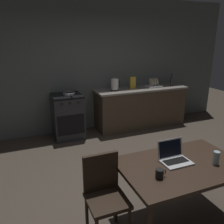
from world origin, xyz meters
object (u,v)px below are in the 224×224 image
(cereal_box, at_px, (133,83))
(dish_rack, at_px, (154,85))
(chair, at_px, (104,191))
(laptop, at_px, (174,158))
(dining_table, at_px, (181,169))
(electric_kettle, at_px, (115,85))
(frying_pan, at_px, (69,94))
(coffee_mug, at_px, (160,174))
(drinking_glass, at_px, (216,158))
(stove_oven, at_px, (68,116))
(bottle, at_px, (172,80))

(cereal_box, bearing_deg, dish_rack, -2.14)
(chair, distance_m, laptop, 0.85)
(dining_table, height_order, laptop, laptop)
(chair, xyz_separation_m, electric_kettle, (1.27, 2.72, 0.52))
(chair, distance_m, frying_pan, 2.74)
(coffee_mug, relative_size, drinking_glass, 0.80)
(electric_kettle, relative_size, coffee_mug, 2.23)
(laptop, bearing_deg, electric_kettle, 71.27)
(electric_kettle, relative_size, cereal_box, 0.99)
(dining_table, bearing_deg, stove_oven, 102.83)
(chair, xyz_separation_m, laptop, (0.81, -0.05, 0.25))
(dining_table, xyz_separation_m, cereal_box, (0.86, 2.88, 0.39))
(drinking_glass, distance_m, cereal_box, 3.07)
(stove_oven, distance_m, electric_kettle, 1.21)
(bottle, xyz_separation_m, drinking_glass, (-1.52, -2.94, -0.25))
(cereal_box, height_order, dish_rack, cereal_box)
(electric_kettle, relative_size, bottle, 0.93)
(bottle, height_order, drinking_glass, bottle)
(laptop, bearing_deg, dish_rack, 53.22)
(frying_pan, bearing_deg, dish_rack, 0.82)
(chair, relative_size, coffee_mug, 7.56)
(laptop, xyz_separation_m, drinking_glass, (0.38, -0.22, 0.03))
(laptop, xyz_separation_m, coffee_mug, (-0.33, -0.21, 0.00))
(chair, xyz_separation_m, drinking_glass, (1.19, -0.27, 0.27))
(stove_oven, distance_m, laptop, 2.85)
(stove_oven, bearing_deg, drinking_glass, -71.64)
(dish_rack, bearing_deg, drinking_glass, -109.41)
(stove_oven, relative_size, dining_table, 0.68)
(frying_pan, bearing_deg, electric_kettle, 1.62)
(stove_oven, distance_m, coffee_mug, 3.01)
(bottle, xyz_separation_m, frying_pan, (-2.46, 0.02, -0.11))
(stove_oven, height_order, bottle, bottle)
(drinking_glass, xyz_separation_m, dish_rack, (1.05, 2.99, 0.17))
(dining_table, bearing_deg, frying_pan, 101.97)
(drinking_glass, height_order, cereal_box, cereal_box)
(laptop, distance_m, frying_pan, 2.81)
(laptop, height_order, bottle, bottle)
(dining_table, xyz_separation_m, frying_pan, (-0.60, 2.83, 0.28))
(chair, bearing_deg, frying_pan, 99.96)
(coffee_mug, distance_m, dish_rack, 3.47)
(stove_oven, distance_m, dining_table, 2.93)
(chair, distance_m, cereal_box, 3.28)
(cereal_box, bearing_deg, bottle, -4.01)
(frying_pan, distance_m, coffee_mug, 2.97)
(frying_pan, bearing_deg, dining_table, -78.03)
(dining_table, height_order, dish_rack, dish_rack)
(bottle, relative_size, coffee_mug, 2.39)
(chair, relative_size, frying_pan, 2.14)
(drinking_glass, height_order, dish_rack, dish_rack)
(stove_oven, relative_size, laptop, 2.86)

